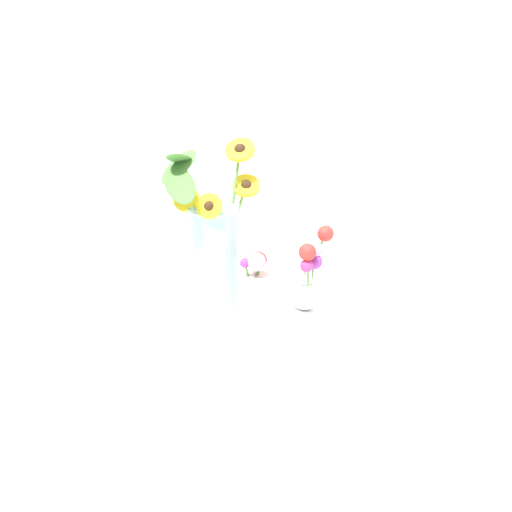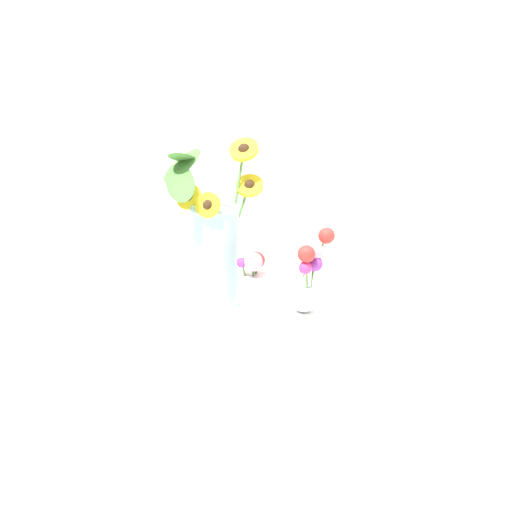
{
  "view_description": "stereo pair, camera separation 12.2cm",
  "coord_description": "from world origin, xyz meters",
  "px_view_note": "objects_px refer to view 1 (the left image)",
  "views": [
    {
      "loc": [
        0.31,
        -1.01,
        0.54
      ],
      "look_at": [
        0.01,
        0.11,
        0.15
      ],
      "focal_mm": 35.0,
      "sensor_mm": 36.0,
      "label": 1
    },
    {
      "loc": [
        0.43,
        -0.97,
        0.54
      ],
      "look_at": [
        0.01,
        0.11,
        0.15
      ],
      "focal_mm": 35.0,
      "sensor_mm": 36.0,
      "label": 2
    }
  ],
  "objects_px": {
    "serving_tray": "(256,309)",
    "vase_bulb_right": "(309,275)",
    "vase_small_center": "(257,285)",
    "mason_jar_sunflowers": "(213,246)"
  },
  "relations": [
    {
      "from": "serving_tray",
      "to": "vase_bulb_right",
      "type": "height_order",
      "value": "vase_bulb_right"
    },
    {
      "from": "vase_bulb_right",
      "to": "serving_tray",
      "type": "bearing_deg",
      "value": -170.07
    },
    {
      "from": "serving_tray",
      "to": "vase_bulb_right",
      "type": "bearing_deg",
      "value": 9.93
    },
    {
      "from": "vase_small_center",
      "to": "vase_bulb_right",
      "type": "distance_m",
      "value": 0.14
    },
    {
      "from": "mason_jar_sunflowers",
      "to": "vase_small_center",
      "type": "relative_size",
      "value": 2.47
    },
    {
      "from": "serving_tray",
      "to": "vase_small_center",
      "type": "bearing_deg",
      "value": -72.1
    },
    {
      "from": "serving_tray",
      "to": "mason_jar_sunflowers",
      "type": "bearing_deg",
      "value": -170.81
    },
    {
      "from": "mason_jar_sunflowers",
      "to": "vase_small_center",
      "type": "bearing_deg",
      "value": -17.34
    },
    {
      "from": "vase_small_center",
      "to": "vase_bulb_right",
      "type": "xyz_separation_m",
      "value": [
        0.11,
        0.08,
        0.01
      ]
    },
    {
      "from": "vase_bulb_right",
      "to": "vase_small_center",
      "type": "bearing_deg",
      "value": -145.11
    }
  ]
}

